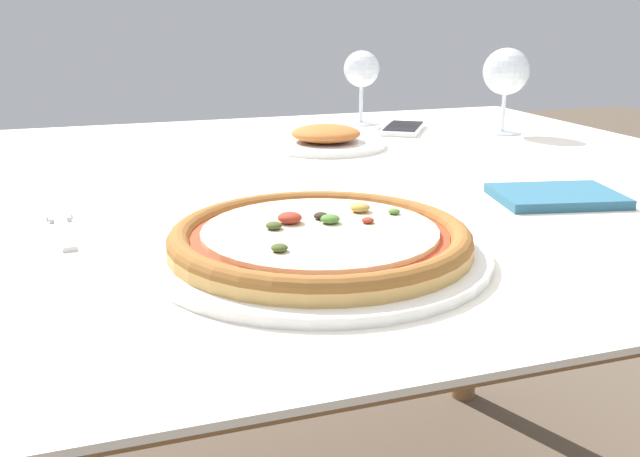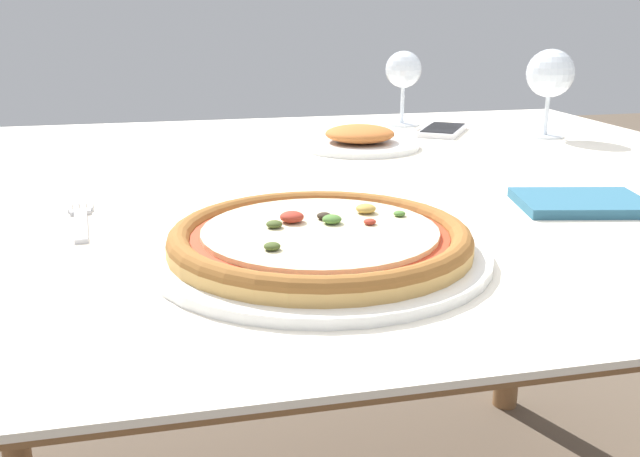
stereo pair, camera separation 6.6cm
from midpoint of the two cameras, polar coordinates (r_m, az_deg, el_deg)
dining_table at (r=1.04m, az=2.39°, el=0.21°), size 1.37×1.17×0.73m
pizza_plate at (r=0.68m, az=2.76°, el=-1.09°), size 0.33×0.33×0.04m
fork at (r=0.84m, az=-16.52°, el=0.76°), size 0.04×0.17×0.00m
wine_glass_far_left at (r=1.41m, az=19.25°, el=11.49°), size 0.09×0.09×0.16m
wine_glass_far_right at (r=1.49m, az=7.98°, el=12.25°), size 0.07×0.07×0.15m
cell_phone at (r=1.42m, az=11.15°, el=7.72°), size 0.14×0.16×0.01m
side_plate at (r=1.24m, az=4.72°, el=7.11°), size 0.21×0.21×0.04m
napkin_folded at (r=0.93m, az=22.10°, el=1.91°), size 0.17×0.14×0.01m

